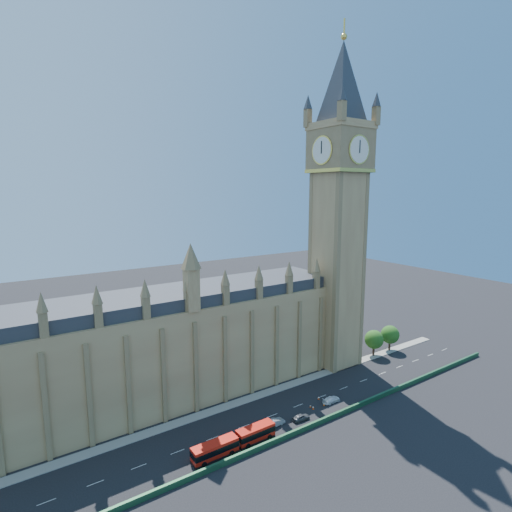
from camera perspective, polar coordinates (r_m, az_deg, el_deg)
ground at (r=100.30m, az=0.32°, el=-22.48°), size 400.00×400.00×0.00m
palace_westminster at (r=102.98m, az=-18.94°, el=-13.46°), size 120.00×20.00×28.00m
elizabeth_tower at (r=120.59m, az=11.79°, el=9.91°), size 20.59×20.59×105.00m
bridge_parapet at (r=93.85m, az=3.71°, el=-24.53°), size 160.00×0.60×1.20m
kerb_north at (r=107.15m, az=-2.73°, el=-20.21°), size 160.00×3.00×0.16m
tree_east_near at (r=136.96m, az=16.55°, el=-11.27°), size 6.00×6.00×8.50m
tree_east_far at (r=142.91m, az=18.63°, el=-10.51°), size 6.00×6.00×8.50m
red_bus at (r=90.83m, az=-3.07°, el=-24.96°), size 19.00×3.10×3.23m
car_grey at (r=100.72m, az=6.46°, el=-21.91°), size 4.43×2.03×1.47m
car_silver at (r=98.26m, az=2.69°, el=-22.66°), size 5.12×2.08×1.65m
car_white at (r=108.80m, az=10.71°, el=-19.49°), size 5.04×2.19×1.44m
cone_a at (r=107.19m, az=9.68°, el=-20.15°), size 0.56×0.56×0.75m
cone_b at (r=106.02m, az=7.78°, el=-20.49°), size 0.52×0.52×0.65m
cone_c at (r=105.32m, az=8.17°, el=-20.66°), size 0.66×0.66×0.80m
cone_d at (r=109.64m, az=8.94°, el=-19.41°), size 0.63×0.63×0.77m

